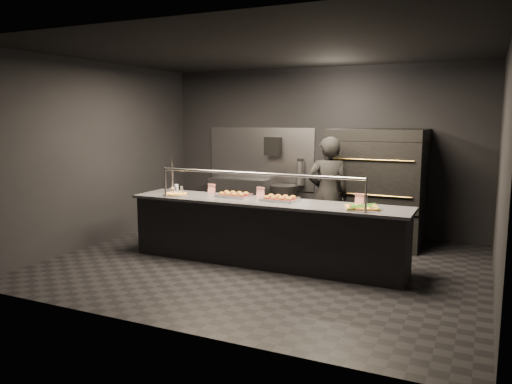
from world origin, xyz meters
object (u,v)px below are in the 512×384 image
Objects in this scene: round_pizza at (176,194)px; trash_bin at (284,208)px; towel_dispenser at (273,146)px; fire_extinguisher at (300,173)px; square_pizza at (362,208)px; service_counter at (265,232)px; slider_tray_a at (234,195)px; pizza_oven at (377,186)px; prep_shelf at (239,201)px; slider_tray_b at (280,199)px; beer_tap at (172,182)px; worker at (327,194)px.

round_pizza is 0.48× the size of trash_bin.
fire_extinguisher is at bearing 1.04° from towel_dispenser.
square_pizza is at bearing -54.68° from fire_extinguisher.
service_counter is at bearing -69.37° from towel_dispenser.
service_counter is 8.12× the size of fire_extinguisher.
slider_tray_a is (-0.58, 0.14, 0.49)m from service_counter.
square_pizza is at bearing -84.20° from pizza_oven.
prep_shelf is 2.31× the size of square_pizza.
service_counter reaches higher than square_pizza.
square_pizza is (0.20, -1.97, -0.03)m from pizza_oven.
pizza_oven is at bearing -13.14° from towel_dispenser.
slider_tray_b is (0.53, -2.31, -0.11)m from fire_extinguisher.
square_pizza is at bearing -48.10° from trash_bin.
prep_shelf is at bearing 168.92° from trash_bin.
towel_dispenser is at bearing 77.56° from round_pizza.
towel_dispenser reaches higher than beer_tap.
worker reaches higher than trash_bin.
trash_bin is (-0.56, 2.12, -0.04)m from service_counter.
prep_shelf is 3.87m from square_pizza.
pizza_oven is 1.86m from trash_bin.
slider_tray_a is 0.76m from slider_tray_b.
towel_dispenser is 0.67× the size of slider_tray_a.
pizza_oven reaches higher than trash_bin.
pizza_oven reaches higher than service_counter.
pizza_oven reaches higher than worker.
round_pizza is at bearing -175.91° from service_counter.
slider_tray_b is (1.88, -0.07, -0.12)m from beer_tap.
prep_shelf is 2.97× the size of round_pizza.
square_pizza is at bearing -6.01° from slider_tray_a.
slider_tray_b is 1.02× the size of square_pizza.
fire_extinguisher is at bearing 58.83° from beer_tap.
slider_tray_b is at bearing 40.31° from worker.
square_pizza is (3.10, -0.23, -0.14)m from beer_tap.
service_counter reaches higher than slider_tray_a.
towel_dispenser reaches higher than round_pizza.
worker is at bearing -54.56° from fire_extinguisher.
square_pizza is at bearing -2.83° from service_counter.
service_counter is at bearing -13.52° from slider_tray_a.
prep_shelf is 1.39m from fire_extinguisher.
slider_tray_b is (1.78, -2.23, 0.50)m from prep_shelf.
towel_dispenser is 2.41m from beer_tap.
service_counter is at bearing 34.16° from worker.
fire_extinguisher is at bearing 3.66° from prep_shelf.
beer_tap is at bearing -92.72° from prep_shelf.
slider_tray_a is at bearing 15.57° from round_pizza.
slider_tray_b is (0.76, -0.04, 0.00)m from slider_tray_a.
trash_bin is 1.62m from worker.
prep_shelf is 3.43× the size of towel_dispenser.
slider_tray_b is at bearing -64.77° from towel_dispenser.
service_counter is at bearing 177.17° from square_pizza.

